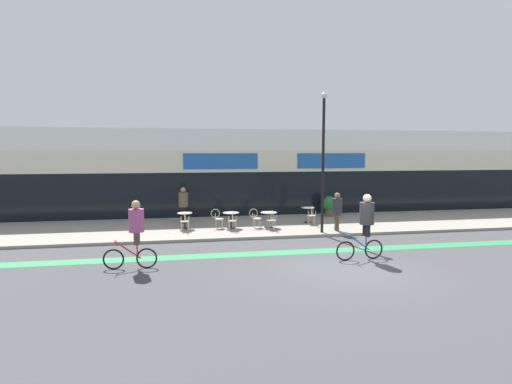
% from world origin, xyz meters
% --- Properties ---
extents(ground_plane, '(120.00, 120.00, 0.00)m').
position_xyz_m(ground_plane, '(0.00, 0.00, 0.00)').
color(ground_plane, '#424244').
extents(sidewalk_slab, '(40.00, 5.50, 0.12)m').
position_xyz_m(sidewalk_slab, '(0.00, 7.25, 0.06)').
color(sidewalk_slab, gray).
rests_on(sidewalk_slab, ground).
extents(storefront_facade, '(40.00, 4.06, 4.84)m').
position_xyz_m(storefront_facade, '(0.00, 11.96, 2.42)').
color(storefront_facade, silver).
rests_on(storefront_facade, ground).
extents(bike_lane_stripe, '(36.00, 0.70, 0.01)m').
position_xyz_m(bike_lane_stripe, '(0.00, 2.23, 0.00)').
color(bike_lane_stripe, '#2D844C').
rests_on(bike_lane_stripe, ground).
extents(bistro_table_0, '(0.68, 0.68, 0.73)m').
position_xyz_m(bistro_table_0, '(-5.08, 6.81, 0.64)').
color(bistro_table_0, black).
rests_on(bistro_table_0, sidewalk_slab).
extents(bistro_table_1, '(0.74, 0.74, 0.72)m').
position_xyz_m(bistro_table_1, '(-2.98, 6.60, 0.64)').
color(bistro_table_1, black).
rests_on(bistro_table_1, sidewalk_slab).
extents(bistro_table_2, '(0.77, 0.77, 0.71)m').
position_xyz_m(bistro_table_2, '(-1.24, 6.43, 0.64)').
color(bistro_table_2, black).
rests_on(bistro_table_2, sidewalk_slab).
extents(bistro_table_3, '(0.66, 0.66, 0.76)m').
position_xyz_m(bistro_table_3, '(0.95, 7.37, 0.66)').
color(bistro_table_3, black).
rests_on(bistro_table_3, sidewalk_slab).
extents(cafe_chair_0_near, '(0.42, 0.58, 0.90)m').
position_xyz_m(cafe_chair_0_near, '(-5.07, 6.19, 0.64)').
color(cafe_chair_0_near, beige).
rests_on(cafe_chair_0_near, sidewalk_slab).
extents(cafe_chair_1_near, '(0.43, 0.59, 0.90)m').
position_xyz_m(cafe_chair_1_near, '(-2.99, 5.98, 0.64)').
color(cafe_chair_1_near, beige).
rests_on(cafe_chair_1_near, sidewalk_slab).
extents(cafe_chair_1_side, '(0.59, 0.43, 0.90)m').
position_xyz_m(cafe_chair_1_side, '(-3.61, 6.61, 0.64)').
color(cafe_chair_1_side, beige).
rests_on(cafe_chair_1_side, sidewalk_slab).
extents(cafe_chair_2_near, '(0.43, 0.59, 0.90)m').
position_xyz_m(cafe_chair_2_near, '(-1.24, 5.80, 0.64)').
color(cafe_chair_2_near, beige).
rests_on(cafe_chair_2_near, sidewalk_slab).
extents(cafe_chair_2_side, '(0.59, 0.44, 0.90)m').
position_xyz_m(cafe_chair_2_side, '(-1.87, 6.42, 0.64)').
color(cafe_chair_2_side, beige).
rests_on(cafe_chair_2_side, sidewalk_slab).
extents(cafe_chair_3_near, '(0.44, 0.59, 0.90)m').
position_xyz_m(cafe_chair_3_near, '(0.94, 6.74, 0.64)').
color(cafe_chair_3_near, beige).
rests_on(cafe_chair_3_near, sidewalk_slab).
extents(planter_pot, '(0.71, 0.71, 1.10)m').
position_xyz_m(planter_pot, '(2.67, 9.01, 0.72)').
color(planter_pot, brown).
rests_on(planter_pot, sidewalk_slab).
extents(lamp_post, '(0.26, 0.26, 6.00)m').
position_xyz_m(lamp_post, '(0.82, 4.92, 3.53)').
color(lamp_post, black).
rests_on(lamp_post, sidewalk_slab).
extents(cyclist_0, '(1.70, 0.52, 2.22)m').
position_xyz_m(cyclist_0, '(0.90, 0.86, 1.34)').
color(cyclist_0, black).
rests_on(cyclist_0, ground).
extents(cyclist_1, '(1.65, 0.52, 2.15)m').
position_xyz_m(cyclist_1, '(-6.58, 1.11, 1.29)').
color(cyclist_1, black).
rests_on(cyclist_1, ground).
extents(pedestrian_near_end, '(0.48, 0.48, 1.71)m').
position_xyz_m(pedestrian_near_end, '(1.59, 5.14, 1.13)').
color(pedestrian_near_end, '#4C3D2D').
rests_on(pedestrian_near_end, sidewalk_slab).
extents(pedestrian_far_end, '(0.54, 0.54, 1.77)m').
position_xyz_m(pedestrian_far_end, '(-5.14, 8.28, 1.17)').
color(pedestrian_far_end, black).
rests_on(pedestrian_far_end, sidewalk_slab).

